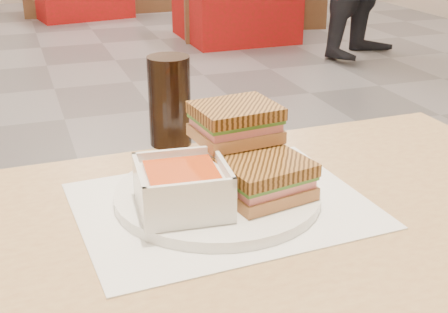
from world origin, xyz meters
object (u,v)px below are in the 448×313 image
object	(u,v)px
panini_lower	(265,179)
bg_chair_1l	(206,14)
soup_bowl	(182,189)
plate	(217,195)
cola_glass	(170,101)
bg_chair_1r	(302,3)

from	to	relation	value
panini_lower	bg_chair_1l	distance (m)	4.63
soup_bowl	bg_chair_1l	size ratio (longest dim) A/B	0.26
plate	cola_glass	distance (m)	0.23
bg_chair_1r	bg_chair_1l	bearing A→B (deg)	-165.79
cola_glass	bg_chair_1l	world-z (taller)	cola_glass
soup_bowl	bg_chair_1l	distance (m)	4.66
panini_lower	bg_chair_1l	xyz separation A→B (m)	(1.32, 4.40, -0.58)
soup_bowl	bg_chair_1l	world-z (taller)	soup_bowl
plate	panini_lower	xyz separation A→B (m)	(0.05, -0.04, 0.03)
plate	soup_bowl	size ratio (longest dim) A/B	2.31
soup_bowl	panini_lower	world-z (taller)	soup_bowl
bg_chair_1l	bg_chair_1r	xyz separation A→B (m)	(1.04, 0.26, 0.00)
bg_chair_1r	plate	bearing A→B (deg)	-117.55
bg_chair_1l	bg_chair_1r	distance (m)	1.07
plate	bg_chair_1l	world-z (taller)	plate
soup_bowl	cola_glass	xyz separation A→B (m)	(0.05, 0.26, 0.03)
panini_lower	bg_chair_1r	size ratio (longest dim) A/B	0.27
soup_bowl	panini_lower	xyz separation A→B (m)	(0.11, -0.00, -0.00)
cola_glass	bg_chair_1r	xyz separation A→B (m)	(2.42, 4.40, -0.60)
soup_bowl	cola_glass	bearing A→B (deg)	78.54
soup_bowl	plate	bearing A→B (deg)	31.83
plate	cola_glass	xyz separation A→B (m)	(-0.00, 0.22, 0.06)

